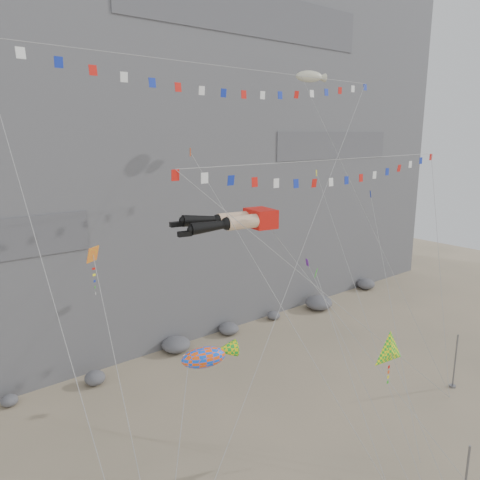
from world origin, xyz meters
The scene contains 17 objects.
ground centered at (0.00, 0.00, 0.00)m, with size 120.00×120.00×0.00m, color tan.
cliff centered at (0.00, 32.00, 25.00)m, with size 80.00×28.00×50.00m, color slate.
talus_boulders centered at (0.00, 17.00, 0.60)m, with size 60.00×3.00×1.20m, color #5E5E63, non-canonical shape.
anchor_pole_center centered at (2.25, -8.21, 1.85)m, with size 0.12×0.12×3.70m, color slate.
anchor_pole_right centered at (13.55, -1.83, 2.19)m, with size 0.12×0.12×4.39m, color slate.
legs_kite centered at (-1.57, 6.24, 13.74)m, with size 9.35×16.58×20.31m.
flag_banner_upper centered at (0.17, 8.62, 23.52)m, with size 30.67×13.68×30.17m.
flag_banner_lower centered at (5.23, 3.47, 17.56)m, with size 27.00×7.13×20.11m.
harlequin_kite centered at (-12.04, 3.85, 13.59)m, with size 1.59×8.05×15.41m.
fish_windsock centered at (-8.70, -0.35, 8.96)m, with size 6.40×4.29×10.52m.
delta_kite centered at (3.34, -2.60, 6.39)m, with size 2.71×4.96×8.42m.
blimp_windsock centered at (10.93, 11.87, 23.97)m, with size 4.23×14.62×27.57m.
small_kite_a centered at (-4.61, 6.26, 17.74)m, with size 5.06×13.17×22.51m.
small_kite_b centered at (5.14, 5.96, 9.65)m, with size 4.79×12.95×16.21m.
small_kite_c centered at (0.06, 0.54, 11.00)m, with size 2.29×8.37×13.69m.
small_kite_d centered at (9.38, 9.07, 15.67)m, with size 7.92×15.89×23.29m.
small_kite_e centered at (10.07, 4.26, 14.46)m, with size 7.26×10.09×18.67m.
Camera 1 is at (-20.02, -17.17, 19.22)m, focal length 35.00 mm.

